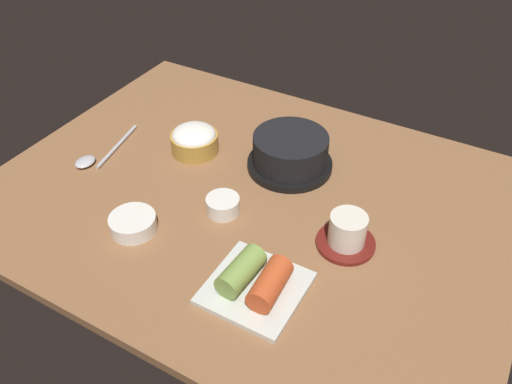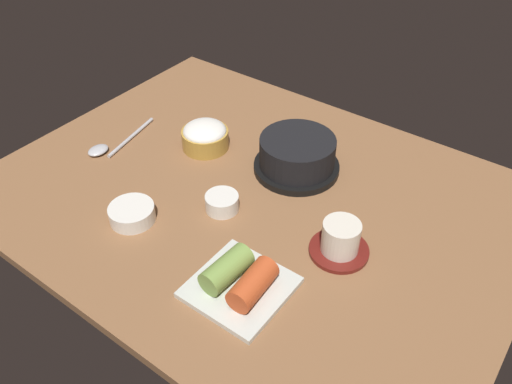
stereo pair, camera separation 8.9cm
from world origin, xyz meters
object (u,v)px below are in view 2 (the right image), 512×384
stone_pot (297,155)px  banchan_cup_center (222,202)px  spoon (109,146)px  rice_bowl (205,136)px  side_bowl_near (132,213)px  kimchi_plate (240,281)px  tea_cup_with_saucer (340,240)px

stone_pot → banchan_cup_center: 19.08cm
spoon → rice_bowl: bearing=37.6°
side_bowl_near → kimchi_plate: bearing=-2.9°
stone_pot → kimchi_plate: 33.27cm
kimchi_plate → spoon: kimchi_plate is taller
side_bowl_near → spoon: size_ratio=0.46×
rice_bowl → side_bowl_near: (4.30, -25.54, -1.33)cm
kimchi_plate → side_bowl_near: bearing=177.1°
rice_bowl → side_bowl_near: size_ratio=1.20×
tea_cup_with_saucer → spoon: bearing=-177.5°
stone_pot → rice_bowl: 20.86cm
side_bowl_near → tea_cup_with_saucer: bearing=23.8°
kimchi_plate → rice_bowl: bearing=138.3°
kimchi_plate → side_bowl_near: 25.91cm
banchan_cup_center → kimchi_plate: size_ratio=0.43×
tea_cup_with_saucer → spoon: 55.43cm
stone_pot → banchan_cup_center: size_ratio=2.79×
stone_pot → side_bowl_near: (-15.97, -30.40, -2.17)cm
side_bowl_near → rice_bowl: bearing=99.6°
rice_bowl → tea_cup_with_saucer: size_ratio=0.97×
spoon → stone_pot: bearing=25.5°
banchan_cup_center → side_bowl_near: bearing=-133.5°
stone_pot → banchan_cup_center: bearing=-104.0°
rice_bowl → side_bowl_near: 25.94cm
stone_pot → rice_bowl: stone_pot is taller
kimchi_plate → side_bowl_near: size_ratio=1.77×
tea_cup_with_saucer → kimchi_plate: size_ratio=0.70×
banchan_cup_center → spoon: banchan_cup_center is taller
rice_bowl → side_bowl_near: rice_bowl is taller
spoon → tea_cup_with_saucer: bearing=2.5°
tea_cup_with_saucer → kimchi_plate: (-8.64, -16.55, -0.84)cm
banchan_cup_center → kimchi_plate: bearing=-42.5°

